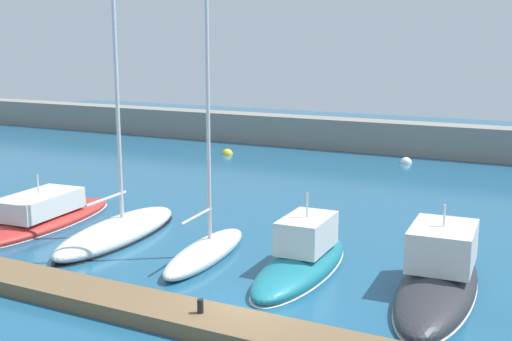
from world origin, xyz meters
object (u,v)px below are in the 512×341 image
object	(u,v)px
mooring_buoy_white	(406,163)
sailboat_ivory_third	(206,249)
motorboat_red_nearest	(44,216)
motorboat_charcoal_fifth	(439,277)
sailboat_white_second	(118,229)
mooring_buoy_yellow	(227,154)
dock_bollard	(200,306)
motorboat_teal_fourth	(302,259)

from	to	relation	value
mooring_buoy_white	sailboat_ivory_third	bearing A→B (deg)	-93.98
motorboat_red_nearest	motorboat_charcoal_fifth	bearing A→B (deg)	-95.21
sailboat_white_second	motorboat_charcoal_fifth	world-z (taller)	sailboat_white_second
mooring_buoy_yellow	dock_bollard	xyz separation A→B (m)	(15.16, -28.10, 0.72)
motorboat_teal_fourth	mooring_buoy_yellow	bearing A→B (deg)	33.65
dock_bollard	motorboat_teal_fourth	bearing A→B (deg)	82.86
motorboat_charcoal_fifth	mooring_buoy_yellow	bearing A→B (deg)	40.22
sailboat_white_second	sailboat_ivory_third	bearing A→B (deg)	-101.58
motorboat_red_nearest	sailboat_white_second	bearing A→B (deg)	-96.89
mooring_buoy_white	dock_bollard	size ratio (longest dim) A/B	1.96
sailboat_ivory_third	dock_bollard	distance (m)	6.56
motorboat_red_nearest	dock_bollard	size ratio (longest dim) A/B	22.10
sailboat_ivory_third	mooring_buoy_white	world-z (taller)	sailboat_ivory_third
mooring_buoy_white	mooring_buoy_yellow	bearing A→B (deg)	-168.68
sailboat_ivory_third	dock_bollard	size ratio (longest dim) A/B	26.75
motorboat_teal_fourth	mooring_buoy_white	bearing A→B (deg)	3.04
mooring_buoy_white	motorboat_teal_fourth	bearing A→B (deg)	-84.61
motorboat_red_nearest	mooring_buoy_yellow	distance (m)	21.75
motorboat_red_nearest	dock_bollard	xyz separation A→B (m)	(13.06, -6.46, 0.29)
motorboat_red_nearest	sailboat_white_second	size ratio (longest dim) A/B	0.58
motorboat_charcoal_fifth	sailboat_ivory_third	bearing A→B (deg)	90.83
sailboat_ivory_third	motorboat_charcoal_fifth	bearing A→B (deg)	-90.89
motorboat_charcoal_fifth	mooring_buoy_yellow	xyz separation A→B (m)	(-21.09, 21.66, -0.53)
sailboat_white_second	dock_bollard	bearing A→B (deg)	-131.23
motorboat_charcoal_fifth	mooring_buoy_white	distance (m)	25.51
sailboat_ivory_third	mooring_buoy_yellow	size ratio (longest dim) A/B	13.61
sailboat_ivory_third	motorboat_teal_fourth	distance (m)	4.11
sailboat_ivory_third	motorboat_teal_fourth	size ratio (longest dim) A/B	1.48
mooring_buoy_white	dock_bollard	world-z (taller)	dock_bollard
mooring_buoy_yellow	dock_bollard	size ratio (longest dim) A/B	1.96
motorboat_teal_fourth	mooring_buoy_white	xyz separation A→B (m)	(-2.32, 24.65, -0.48)
motorboat_red_nearest	sailboat_ivory_third	bearing A→B (deg)	-99.84
sailboat_ivory_third	motorboat_teal_fourth	world-z (taller)	sailboat_ivory_third
mooring_buoy_yellow	dock_bollard	distance (m)	31.94
motorboat_charcoal_fifth	mooring_buoy_white	size ratio (longest dim) A/B	10.72
mooring_buoy_white	sailboat_white_second	bearing A→B (deg)	-105.56
motorboat_teal_fourth	motorboat_charcoal_fifth	world-z (taller)	motorboat_charcoal_fifth
dock_bollard	mooring_buoy_yellow	bearing A→B (deg)	118.34
sailboat_white_second	motorboat_charcoal_fifth	size ratio (longest dim) A/B	1.80
motorboat_red_nearest	sailboat_white_second	xyz separation A→B (m)	(4.68, -0.14, -0.02)
sailboat_ivory_third	dock_bollard	bearing A→B (deg)	-155.49
sailboat_white_second	motorboat_teal_fourth	world-z (taller)	sailboat_white_second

